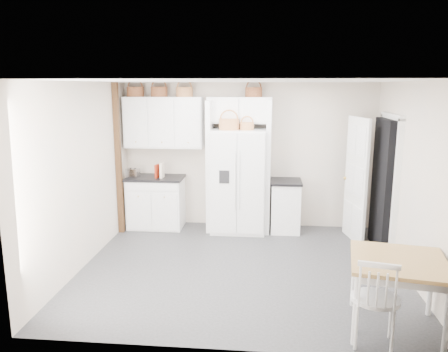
# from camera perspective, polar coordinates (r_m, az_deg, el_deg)

# --- Properties ---
(floor) EXTENTS (4.50, 4.50, 0.00)m
(floor) POSITION_cam_1_polar(r_m,az_deg,el_deg) (6.36, 2.28, -11.82)
(floor) COLOR #2C2C2F
(floor) RESTS_ON ground
(ceiling) EXTENTS (4.50, 4.50, 0.00)m
(ceiling) POSITION_cam_1_polar(r_m,az_deg,el_deg) (5.84, 2.49, 12.29)
(ceiling) COLOR white
(ceiling) RESTS_ON wall_back
(wall_back) EXTENTS (4.50, 0.00, 4.50)m
(wall_back) POSITION_cam_1_polar(r_m,az_deg,el_deg) (7.93, 3.17, 2.69)
(wall_back) COLOR beige
(wall_back) RESTS_ON floor
(wall_left) EXTENTS (0.00, 4.00, 4.00)m
(wall_left) POSITION_cam_1_polar(r_m,az_deg,el_deg) (6.48, -17.89, 0.11)
(wall_left) COLOR beige
(wall_left) RESTS_ON floor
(wall_right) EXTENTS (0.00, 4.00, 4.00)m
(wall_right) POSITION_cam_1_polar(r_m,az_deg,el_deg) (6.27, 23.39, -0.68)
(wall_right) COLOR beige
(wall_right) RESTS_ON floor
(refrigerator) EXTENTS (0.94, 0.75, 1.81)m
(refrigerator) POSITION_cam_1_polar(r_m,az_deg,el_deg) (7.68, 1.91, -0.60)
(refrigerator) COLOR white
(refrigerator) RESTS_ON floor
(base_cab_left) EXTENTS (0.97, 0.61, 0.90)m
(base_cab_left) POSITION_cam_1_polar(r_m,az_deg,el_deg) (8.05, -8.84, -3.49)
(base_cab_left) COLOR white
(base_cab_left) RESTS_ON floor
(base_cab_right) EXTENTS (0.50, 0.60, 0.88)m
(base_cab_right) POSITION_cam_1_polar(r_m,az_deg,el_deg) (7.83, 8.01, -3.99)
(base_cab_right) COLOR white
(base_cab_right) RESTS_ON floor
(dining_table) EXTENTS (1.09, 1.09, 0.79)m
(dining_table) POSITION_cam_1_polar(r_m,az_deg,el_deg) (5.07, 21.52, -14.20)
(dining_table) COLOR olive
(dining_table) RESTS_ON floor
(windsor_chair) EXTENTS (0.55, 0.52, 0.97)m
(windsor_chair) POSITION_cam_1_polar(r_m,az_deg,el_deg) (4.70, 19.18, -14.92)
(windsor_chair) COLOR white
(windsor_chair) RESTS_ON floor
(counter_left) EXTENTS (1.01, 0.65, 0.04)m
(counter_left) POSITION_cam_1_polar(r_m,az_deg,el_deg) (7.95, -8.95, -0.23)
(counter_left) COLOR black
(counter_left) RESTS_ON base_cab_left
(counter_right) EXTENTS (0.54, 0.64, 0.04)m
(counter_right) POSITION_cam_1_polar(r_m,az_deg,el_deg) (7.71, 8.10, -0.72)
(counter_right) COLOR black
(counter_right) RESTS_ON base_cab_right
(toaster) EXTENTS (0.25, 0.18, 0.16)m
(toaster) POSITION_cam_1_polar(r_m,az_deg,el_deg) (7.95, -11.81, 0.40)
(toaster) COLOR silver
(toaster) RESTS_ON counter_left
(cookbook_red) EXTENTS (0.06, 0.16, 0.24)m
(cookbook_red) POSITION_cam_1_polar(r_m,az_deg,el_deg) (7.83, -8.71, 0.64)
(cookbook_red) COLOR maroon
(cookbook_red) RESTS_ON counter_left
(cookbook_cream) EXTENTS (0.05, 0.18, 0.26)m
(cookbook_cream) POSITION_cam_1_polar(r_m,az_deg,el_deg) (7.81, -8.10, 0.72)
(cookbook_cream) COLOR #F7E0C3
(cookbook_cream) RESTS_ON counter_left
(basket_upper_a) EXTENTS (0.30, 0.30, 0.17)m
(basket_upper_a) POSITION_cam_1_polar(r_m,az_deg,el_deg) (8.00, -11.51, 10.72)
(basket_upper_a) COLOR #572612
(basket_upper_a) RESTS_ON upper_cabinet
(basket_upper_b) EXTENTS (0.30, 0.30, 0.17)m
(basket_upper_b) POSITION_cam_1_polar(r_m,az_deg,el_deg) (7.89, -8.48, 10.83)
(basket_upper_b) COLOR #572612
(basket_upper_b) RESTS_ON upper_cabinet
(basket_upper_c) EXTENTS (0.29, 0.29, 0.17)m
(basket_upper_c) POSITION_cam_1_polar(r_m,az_deg,el_deg) (7.79, -5.19, 10.88)
(basket_upper_c) COLOR #9A5D39
(basket_upper_c) RESTS_ON upper_cabinet
(basket_bridge_b) EXTENTS (0.29, 0.29, 0.17)m
(basket_bridge_b) POSITION_cam_1_polar(r_m,az_deg,el_deg) (7.66, 3.90, 10.88)
(basket_bridge_b) COLOR #572612
(basket_bridge_b) RESTS_ON bridge_cabinet
(basket_fridge_a) EXTENTS (0.34, 0.34, 0.18)m
(basket_fridge_a) POSITION_cam_1_polar(r_m,az_deg,el_deg) (7.44, 0.66, 6.77)
(basket_fridge_a) COLOR #9A5D39
(basket_fridge_a) RESTS_ON refrigerator
(basket_fridge_b) EXTENTS (0.23, 0.23, 0.13)m
(basket_fridge_b) POSITION_cam_1_polar(r_m,az_deg,el_deg) (7.42, 3.02, 6.52)
(basket_fridge_b) COLOR #9A5D39
(basket_fridge_b) RESTS_ON refrigerator
(upper_cabinet) EXTENTS (1.40, 0.34, 0.90)m
(upper_cabinet) POSITION_cam_1_polar(r_m,az_deg,el_deg) (7.89, -7.86, 6.94)
(upper_cabinet) COLOR white
(upper_cabinet) RESTS_ON wall_back
(bridge_cabinet) EXTENTS (1.12, 0.34, 0.45)m
(bridge_cabinet) POSITION_cam_1_polar(r_m,az_deg,el_deg) (7.68, 2.05, 8.60)
(bridge_cabinet) COLOR white
(bridge_cabinet) RESTS_ON wall_back
(fridge_panel_left) EXTENTS (0.08, 0.60, 2.30)m
(fridge_panel_left) POSITION_cam_1_polar(r_m,az_deg,el_deg) (7.72, -1.84, 1.32)
(fridge_panel_left) COLOR white
(fridge_panel_left) RESTS_ON floor
(fridge_panel_right) EXTENTS (0.08, 0.60, 2.30)m
(fridge_panel_right) POSITION_cam_1_polar(r_m,az_deg,el_deg) (7.66, 5.75, 1.18)
(fridge_panel_right) COLOR white
(fridge_panel_right) RESTS_ON floor
(trim_post) EXTENTS (0.09, 0.09, 2.60)m
(trim_post) POSITION_cam_1_polar(r_m,az_deg,el_deg) (7.70, -13.63, 2.11)
(trim_post) COLOR black
(trim_post) RESTS_ON floor
(doorway_void) EXTENTS (0.18, 0.85, 2.05)m
(doorway_void) POSITION_cam_1_polar(r_m,az_deg,el_deg) (7.24, 20.16, -1.11)
(doorway_void) COLOR black
(doorway_void) RESTS_ON floor
(door_slab) EXTENTS (0.21, 0.79, 2.05)m
(door_slab) POSITION_cam_1_polar(r_m,az_deg,el_deg) (7.47, 16.85, -0.50)
(door_slab) COLOR white
(door_slab) RESTS_ON floor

